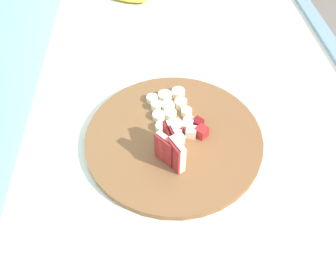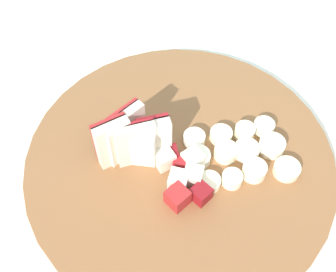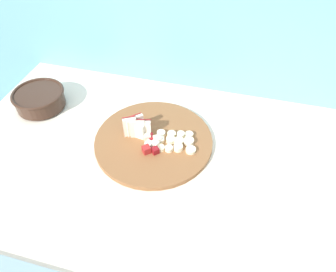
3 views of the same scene
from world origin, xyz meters
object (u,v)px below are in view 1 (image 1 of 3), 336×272
Objects in this scene: cutting_board at (174,137)px; banana_slice_rows at (170,109)px; apple_dice_pile at (187,131)px; apple_wedge_fan at (172,148)px.

banana_slice_rows reaches higher than cutting_board.
banana_slice_rows is at bearing 23.51° from apple_dice_pile.
cutting_board is 4.43× the size of apple_dice_pile.
cutting_board is 2.76× the size of banana_slice_rows.
apple_wedge_fan reaches higher than banana_slice_rows.
apple_dice_pile reaches higher than cutting_board.
banana_slice_rows is (0.07, 0.00, 0.01)m from cutting_board.
cutting_board is at bearing -7.82° from apple_wedge_fan.
apple_wedge_fan reaches higher than apple_dice_pile.
apple_wedge_fan is 0.12m from banana_slice_rows.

